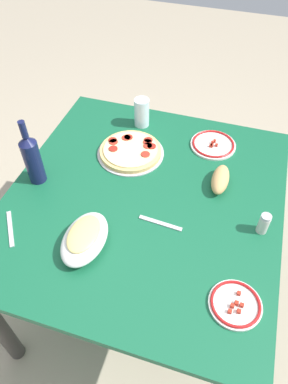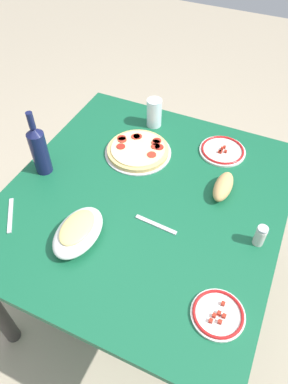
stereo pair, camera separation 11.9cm
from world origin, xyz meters
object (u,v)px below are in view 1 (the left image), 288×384
pepperoni_pizza (131,151)px  water_glass (142,112)px  bread_loaf (220,179)px  wine_bottle (32,158)px  side_plate_far (213,144)px  spice_shaker (264,224)px  baked_pasta_dish (85,238)px  side_plate_near (235,304)px  dining_table (144,215)px

pepperoni_pizza → water_glass: water_glass is taller
pepperoni_pizza → bread_loaf: 0.42m
wine_bottle → pepperoni_pizza: bearing=130.2°
pepperoni_pizza → wine_bottle: (0.27, -0.32, 0.10)m
pepperoni_pizza → wine_bottle: 0.43m
water_glass → bread_loaf: water_glass is taller
bread_loaf → side_plate_far: bearing=-164.0°
pepperoni_pizza → wine_bottle: size_ratio=1.01×
side_plate_far → spice_shaker: spice_shaker is taller
wine_bottle → water_glass: (-0.49, 0.30, -0.05)m
baked_pasta_dish → side_plate_far: (-0.67, 0.34, -0.03)m
spice_shaker → pepperoni_pizza: bearing=-113.4°
pepperoni_pizza → side_plate_near: (0.58, 0.55, -0.01)m
side_plate_near → spice_shaker: spice_shaker is taller
wine_bottle → baked_pasta_dish: bearing=53.2°
side_plate_near → side_plate_far: same height
dining_table → baked_pasta_dish: (0.28, -0.13, 0.16)m
bread_loaf → spice_shaker: bearing=45.1°
pepperoni_pizza → side_plate_near: size_ratio=1.76×
dining_table → water_glass: bearing=-161.2°
baked_pasta_dish → bread_loaf: 0.60m
wine_bottle → bread_loaf: bearing=105.0°
side_plate_near → bread_loaf: (-0.51, -0.13, 0.02)m
baked_pasta_dish → side_plate_far: size_ratio=1.16×
pepperoni_pizza → baked_pasta_dish: 0.51m
dining_table → bread_loaf: bearing=119.8°
baked_pasta_dish → spice_shaker: size_ratio=2.76×
dining_table → wine_bottle: 0.51m
baked_pasta_dish → bread_loaf: baked_pasta_dish is taller
side_plate_far → water_glass: bearing=-98.7°
water_glass → bread_loaf: bearing=55.8°
dining_table → wine_bottle: (0.04, -0.45, 0.24)m
pepperoni_pizza → side_plate_near: pepperoni_pizza is taller
dining_table → pepperoni_pizza: (-0.23, -0.14, 0.13)m
water_glass → side_plate_near: bearing=35.2°
side_plate_far → spice_shaker: 0.50m
dining_table → water_glass: size_ratio=8.38×
dining_table → spice_shaker: (0.03, 0.46, 0.16)m
wine_bottle → bread_loaf: size_ratio=1.79×
dining_table → water_glass: water_glass is taller
water_glass → dining_table: bearing=18.8°
side_plate_far → spice_shaker: size_ratio=2.38×
wine_bottle → spice_shaker: (-0.01, 0.92, -0.08)m
water_glass → spice_shaker: bearing=52.2°
water_glass → bread_loaf: 0.52m
wine_bottle → side_plate_far: 0.80m
side_plate_far → baked_pasta_dish: bearing=-26.8°
wine_bottle → water_glass: bearing=148.3°
side_plate_near → wine_bottle: bearing=-109.8°
side_plate_near → spice_shaker: bearing=170.8°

